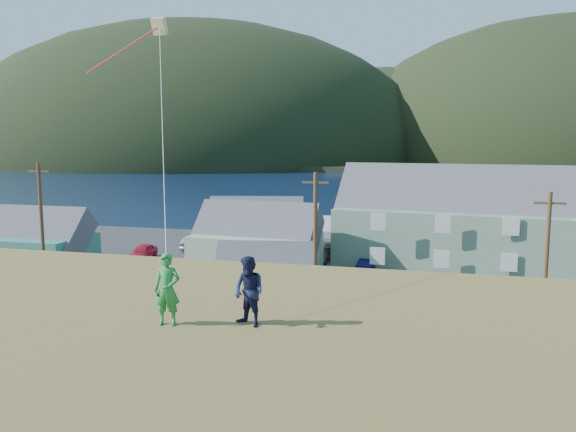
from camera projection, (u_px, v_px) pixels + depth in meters
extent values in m
plane|color=#0A1638|center=(307.00, 338.00, 32.42)|extent=(900.00, 900.00, 0.00)
cube|color=#4C3D19|center=(300.00, 350.00, 30.49)|extent=(110.00, 8.00, 0.10)
cube|color=#28282B|center=(349.00, 272.00, 48.75)|extent=(72.00, 36.00, 0.12)
cube|color=gray|center=(327.00, 226.00, 72.25)|extent=(26.00, 14.00, 0.90)
cube|color=black|center=(419.00, 158.00, 349.44)|extent=(900.00, 320.00, 2.00)
ellipsoid|color=black|center=(61.00, 156.00, 354.60)|extent=(240.00, 216.00, 108.00)
ellipsoid|color=black|center=(195.00, 158.00, 311.13)|extent=(260.00, 234.00, 143.00)
ellipsoid|color=black|center=(383.00, 157.00, 325.32)|extent=(200.00, 180.00, 100.00)
ellipsoid|color=black|center=(555.00, 159.00, 293.89)|extent=(230.00, 207.00, 142.60)
cube|color=slate|center=(528.00, 244.00, 46.64)|extent=(32.41, 13.09, 5.40)
cube|color=#47474C|center=(531.00, 195.00, 46.09)|extent=(32.88, 12.98, 8.82)
cube|color=#2F6F65|center=(39.00, 253.00, 48.63)|extent=(8.34, 6.29, 3.10)
cube|color=#47474C|center=(37.00, 226.00, 48.31)|extent=(8.83, 6.08, 5.98)
cube|color=gray|center=(256.00, 255.00, 47.03)|extent=(10.37, 7.34, 3.52)
cube|color=#47474C|center=(256.00, 223.00, 46.68)|extent=(10.85, 7.12, 6.33)
cube|color=silver|center=(265.00, 286.00, 38.82)|extent=(6.93, 5.56, 2.47)
cube|color=#47474C|center=(265.00, 260.00, 38.58)|extent=(7.42, 5.66, 4.41)
cube|color=gray|center=(256.00, 234.00, 59.31)|extent=(10.42, 7.56, 3.01)
cube|color=#47474C|center=(256.00, 211.00, 59.00)|extent=(10.90, 7.64, 5.62)
cylinder|color=#47331E|center=(42.00, 235.00, 37.70)|extent=(0.24, 0.24, 9.82)
cylinder|color=#47331E|center=(315.00, 252.00, 33.19)|extent=(0.24, 0.24, 9.41)
cylinder|color=#47331E|center=(546.00, 271.00, 30.18)|extent=(0.24, 0.24, 8.54)
imported|color=maroon|center=(234.00, 242.00, 58.16)|extent=(3.21, 5.84, 1.55)
imported|color=white|center=(233.00, 257.00, 50.71)|extent=(2.87, 5.75, 1.56)
imported|color=navy|center=(367.00, 264.00, 47.96)|extent=(1.90, 4.45, 1.50)
imported|color=#232228|center=(318.00, 257.00, 51.17)|extent=(1.93, 4.60, 1.33)
imported|color=#365588|center=(370.00, 248.00, 55.60)|extent=(1.93, 4.43, 1.42)
imported|color=#B5B5B5|center=(291.00, 244.00, 57.05)|extent=(2.31, 5.46, 1.57)
imported|color=black|center=(334.00, 249.00, 54.55)|extent=(2.33, 4.63, 1.51)
imported|color=#B2B1B6|center=(204.00, 254.00, 52.58)|extent=(1.50, 4.22, 1.39)
imported|color=slate|center=(194.00, 243.00, 58.37)|extent=(1.58, 4.30, 1.41)
imported|color=#B8162F|center=(143.00, 252.00, 53.46)|extent=(2.07, 4.31, 1.42)
imported|color=#248537|center=(167.00, 289.00, 12.57)|extent=(0.64, 0.47, 1.64)
imported|color=#15193A|center=(249.00, 291.00, 12.52)|extent=(0.95, 0.87, 1.57)
cube|color=beige|center=(159.00, 26.00, 18.93)|extent=(0.47, 0.44, 0.60)
cylinder|color=#FF4352|center=(125.00, 49.00, 18.00)|extent=(0.06, 0.06, 3.31)
cylinder|color=white|center=(162.00, 117.00, 15.70)|extent=(0.02, 0.02, 9.86)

